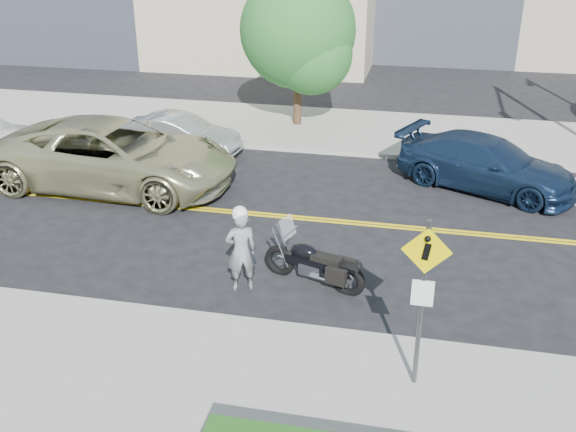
% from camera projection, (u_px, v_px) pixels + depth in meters
% --- Properties ---
extents(ground_plane, '(120.00, 120.00, 0.00)m').
position_uv_depth(ground_plane, '(263.00, 215.00, 17.78)').
color(ground_plane, black).
rests_on(ground_plane, ground).
extents(sidewalk_near, '(60.00, 5.00, 0.15)m').
position_uv_depth(sidewalk_near, '(153.00, 396.00, 11.10)').
color(sidewalk_near, '#9E9B91').
rests_on(sidewalk_near, ground_plane).
extents(sidewalk_far, '(60.00, 5.00, 0.15)m').
position_uv_depth(sidewalk_far, '(313.00, 128.00, 24.41)').
color(sidewalk_far, '#9E9B91').
rests_on(sidewalk_far, ground_plane).
extents(pedestrian_sign, '(0.78, 0.08, 3.00)m').
position_uv_depth(pedestrian_sign, '(423.00, 289.00, 10.56)').
color(pedestrian_sign, '#4C4C51').
rests_on(pedestrian_sign, sidewalk_near).
extents(motorcyclist, '(0.78, 0.67, 1.92)m').
position_uv_depth(motorcyclist, '(241.00, 249.00, 13.97)').
color(motorcyclist, '#B3B4B8').
rests_on(motorcyclist, ground).
extents(motorcycle, '(2.42, 1.38, 1.41)m').
position_uv_depth(motorcycle, '(314.00, 254.00, 14.28)').
color(motorcycle, black).
rests_on(motorcycle, ground).
extents(suv, '(7.08, 3.48, 1.93)m').
position_uv_depth(suv, '(115.00, 155.00, 19.16)').
color(suv, tan).
rests_on(suv, ground).
extents(parked_car_silver, '(4.09, 1.85, 1.30)m').
position_uv_depth(parked_car_silver, '(179.00, 135.00, 21.80)').
color(parked_car_silver, '#A3A7AA').
rests_on(parked_car_silver, ground).
extents(parked_car_blue, '(5.52, 4.01, 1.49)m').
position_uv_depth(parked_car_blue, '(487.00, 164.00, 19.15)').
color(parked_car_blue, '#192E4D').
rests_on(parked_car_blue, ground).
extents(tree_far_a, '(4.04, 4.04, 5.52)m').
position_uv_depth(tree_far_a, '(298.00, 30.00, 23.29)').
color(tree_far_a, '#382619').
rests_on(tree_far_a, ground).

